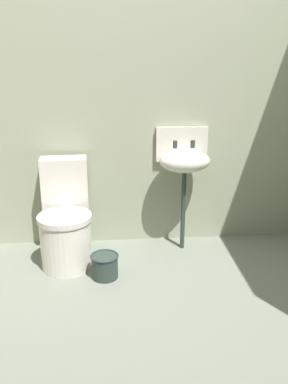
{
  "coord_description": "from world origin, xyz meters",
  "views": [
    {
      "loc": [
        -0.19,
        -2.22,
        1.54
      ],
      "look_at": [
        0.0,
        0.26,
        0.7
      ],
      "focal_mm": 38.1,
      "sensor_mm": 36.0,
      "label": 1
    }
  ],
  "objects": [
    {
      "name": "bucket",
      "position": [
        -0.27,
        0.41,
        0.09
      ],
      "size": [
        0.21,
        0.21,
        0.18
      ],
      "color": "#2E3B35",
      "rests_on": "ground"
    },
    {
      "name": "toilet_near_wall",
      "position": [
        -0.57,
        0.68,
        0.32
      ],
      "size": [
        0.43,
        0.61,
        0.78
      ],
      "rotation": [
        0.0,
        0.0,
        3.21
      ],
      "color": "silver",
      "rests_on": "ground"
    },
    {
      "name": "ground_plane",
      "position": [
        0.0,
        0.0,
        -0.04
      ],
      "size": [
        3.16,
        2.47,
        0.08
      ],
      "primitive_type": "cube",
      "color": "slate"
    },
    {
      "name": "wall_back",
      "position": [
        0.0,
        1.08,
        1.19
      ],
      "size": [
        3.16,
        0.1,
        2.37
      ],
      "primitive_type": "cube",
      "color": "#9BA185",
      "rests_on": "ground"
    },
    {
      "name": "sink",
      "position": [
        0.37,
        0.87,
        0.75
      ],
      "size": [
        0.42,
        0.35,
        0.99
      ],
      "color": "#2E3B35",
      "rests_on": "ground"
    }
  ]
}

